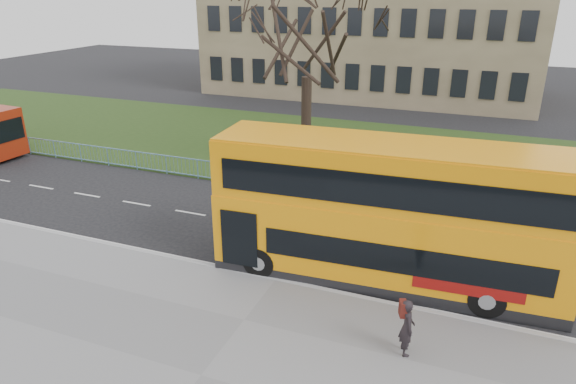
{
  "coord_description": "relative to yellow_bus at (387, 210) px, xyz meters",
  "views": [
    {
      "loc": [
        6.12,
        -16.01,
        9.76
      ],
      "look_at": [
        -0.55,
        1.0,
        2.4
      ],
      "focal_mm": 32.0,
      "sensor_mm": 36.0,
      "label": 1
    }
  ],
  "objects": [
    {
      "name": "grass_verge",
      "position": [
        -3.45,
        14.22,
        -2.62
      ],
      "size": [
        80.0,
        15.4,
        0.08
      ],
      "primitive_type": "cube",
      "color": "#233B15",
      "rests_on": "ground"
    },
    {
      "name": "guard_railing",
      "position": [
        -3.45,
        6.52,
        -2.11
      ],
      "size": [
        40.0,
        0.12,
        1.1
      ],
      "primitive_type": null,
      "color": "#6DA0C3",
      "rests_on": "ground"
    },
    {
      "name": "ground",
      "position": [
        -3.45,
        -0.08,
        -2.66
      ],
      "size": [
        120.0,
        120.0,
        0.0
      ],
      "primitive_type": "plane",
      "color": "black",
      "rests_on": "ground"
    },
    {
      "name": "pavement",
      "position": [
        -3.45,
        -6.83,
        -2.6
      ],
      "size": [
        80.0,
        10.5,
        0.12
      ],
      "primitive_type": "cube",
      "color": "slate",
      "rests_on": "ground"
    },
    {
      "name": "pedestrian",
      "position": [
        1.45,
        -3.92,
        -1.68
      ],
      "size": [
        0.6,
        0.73,
        1.72
      ],
      "primitive_type": "imported",
      "rotation": [
        0.0,
        0.0,
        1.93
      ],
      "color": "black",
      "rests_on": "pavement"
    },
    {
      "name": "civic_building",
      "position": [
        -8.45,
        34.92,
        4.34
      ],
      "size": [
        30.0,
        15.0,
        14.0
      ],
      "primitive_type": "cube",
      "color": "#796A4D",
      "rests_on": "ground"
    },
    {
      "name": "bare_tree",
      "position": [
        -6.45,
        9.92,
        3.61
      ],
      "size": [
        8.67,
        8.67,
        12.38
      ],
      "primitive_type": null,
      "color": "black",
      "rests_on": "grass_verge"
    },
    {
      "name": "yellow_bus",
      "position": [
        0.0,
        0.0,
        0.0
      ],
      "size": [
        11.99,
        3.5,
        4.96
      ],
      "rotation": [
        0.0,
        0.0,
        0.06
      ],
      "color": "#FF9A0A",
      "rests_on": "ground"
    },
    {
      "name": "kerb",
      "position": [
        -3.45,
        -1.63,
        -2.59
      ],
      "size": [
        80.0,
        0.2,
        0.14
      ],
      "primitive_type": "cube",
      "color": "#9D9D9F",
      "rests_on": "ground"
    }
  ]
}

